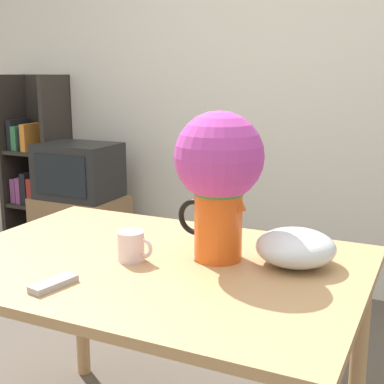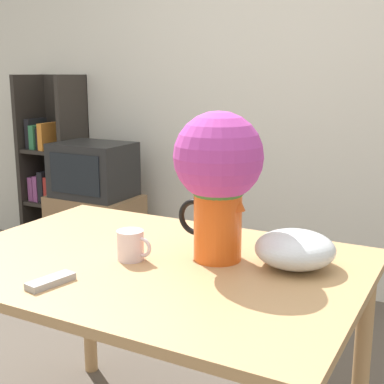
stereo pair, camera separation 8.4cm
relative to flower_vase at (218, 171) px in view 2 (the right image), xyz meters
name	(u,v)px [view 2 (the right image)]	position (x,y,z in m)	size (l,w,h in m)	color
wall_back	(292,86)	(-0.34, 1.78, 0.22)	(8.00, 0.05, 2.60)	silver
table	(152,289)	(-0.19, -0.11, -0.39)	(1.35, 0.94, 0.79)	tan
flower_vase	(218,171)	(0.00, 0.00, 0.00)	(0.29, 0.28, 0.48)	#E05619
coffee_mug	(131,245)	(-0.24, -0.14, -0.24)	(0.12, 0.09, 0.10)	silver
white_bowl	(295,249)	(0.24, 0.05, -0.23)	(0.25, 0.25, 0.12)	silver
remote_control	(51,281)	(-0.33, -0.42, -0.28)	(0.08, 0.15, 0.02)	#999999
tv_stand	(96,234)	(-1.59, 1.35, -0.81)	(0.61, 0.40, 0.55)	#8E6B47
tv_set	(93,170)	(-1.59, 1.35, -0.35)	(0.52, 0.39, 0.37)	black
bookshelf	(54,166)	(-2.19, 1.62, -0.41)	(0.47, 0.33, 1.37)	#2D2823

